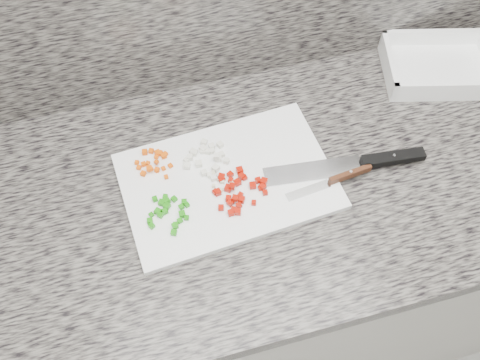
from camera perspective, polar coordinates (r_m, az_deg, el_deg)
The scene contains 11 objects.
cabinet at distance 1.51m, azimuth 2.79°, elevation -9.35°, with size 3.92×0.62×0.86m, color silver.
countertop at distance 1.11m, azimuth 3.74°, elevation -0.26°, with size 3.96×0.64×0.04m, color #605C54.
cutting_board at distance 1.08m, azimuth -1.30°, elevation -0.14°, with size 0.42×0.28×0.01m, color white.
carrot_pile at distance 1.10m, azimuth -9.20°, elevation 1.95°, with size 0.08×0.08×0.02m.
onion_pile at distance 1.10m, azimuth -3.53°, elevation 2.31°, with size 0.10×0.11×0.02m.
green_pepper_pile at distance 1.04m, azimuth -7.60°, elevation -3.34°, with size 0.09×0.09×0.01m.
red_pepper_pile at distance 1.05m, azimuth -0.25°, elevation -1.02°, with size 0.11×0.10×0.02m.
garlic_pile at distance 1.07m, azimuth -1.78°, elevation -0.12°, with size 0.05×0.05×0.01m.
chef_knife at distance 1.12m, azimuth 13.28°, elevation 1.85°, with size 0.34×0.07×0.02m.
paring_knife at distance 1.09m, azimuth 10.58°, elevation 0.18°, with size 0.19×0.03×0.02m.
tray at distance 1.34m, azimuth 20.36°, elevation 11.24°, with size 0.28×0.23×0.05m.
Camera 1 is at (-0.23, 0.89, 1.82)m, focal length 40.00 mm.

